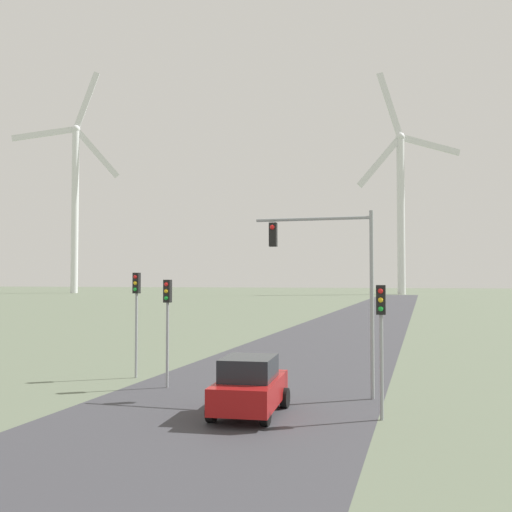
{
  "coord_description": "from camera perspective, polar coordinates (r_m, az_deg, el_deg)",
  "views": [
    {
      "loc": [
        6.37,
        -0.9,
        4.25
      ],
      "look_at": [
        0.0,
        21.86,
        5.18
      ],
      "focal_mm": 42.0,
      "sensor_mm": 36.0,
      "label": 1
    }
  ],
  "objects": [
    {
      "name": "traffic_light_post_mid_left",
      "position": [
        26.55,
        -11.33,
        -4.23
      ],
      "size": [
        0.28,
        0.34,
        4.55
      ],
      "color": "#93999E",
      "rests_on": "ground"
    },
    {
      "name": "wind_turbine_left",
      "position": [
        176.75,
        13.62,
        5.51
      ],
      "size": [
        28.62,
        15.74,
        63.56
      ],
      "color": "silver",
      "rests_on": "ground"
    },
    {
      "name": "traffic_light_post_near_left",
      "position": [
        23.94,
        -8.44,
        -4.98
      ],
      "size": [
        0.28,
        0.34,
        4.24
      ],
      "color": "#93999E",
      "rests_on": "ground"
    },
    {
      "name": "road_surface",
      "position": [
        49.49,
        8.25,
        -7.14
      ],
      "size": [
        10.0,
        240.0,
        0.01
      ],
      "color": "#38383D",
      "rests_on": "ground"
    },
    {
      "name": "traffic_light_mast_overhead",
      "position": [
        21.97,
        7.3,
        -0.97
      ],
      "size": [
        4.35,
        0.35,
        6.73
      ],
      "color": "#93999E",
      "rests_on": "ground"
    },
    {
      "name": "car_approaching",
      "position": [
        19.22,
        -0.59,
        -12.25
      ],
      "size": [
        2.12,
        4.23,
        1.83
      ],
      "color": "maroon",
      "rests_on": "ground"
    },
    {
      "name": "wind_turbine_far_left",
      "position": [
        196.97,
        -16.84,
        5.76
      ],
      "size": [
        29.62,
        14.8,
        70.32
      ],
      "color": "silver",
      "rests_on": "ground"
    },
    {
      "name": "traffic_light_post_near_right",
      "position": [
        18.69,
        11.83,
        -6.08
      ],
      "size": [
        0.28,
        0.34,
        4.08
      ],
      "color": "#93999E",
      "rests_on": "ground"
    }
  ]
}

